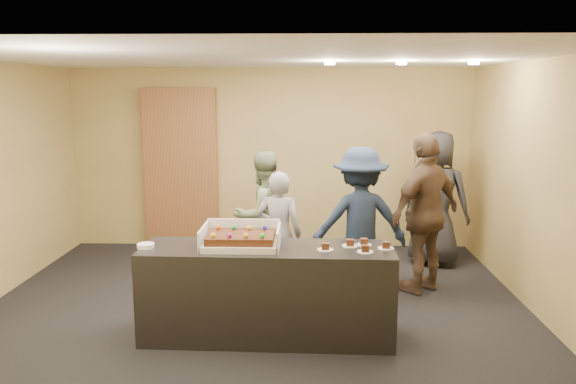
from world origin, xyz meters
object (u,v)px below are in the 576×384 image
at_px(person_sage_man, 263,216).
at_px(person_dark_suit, 436,198).
at_px(plate_stack, 146,246).
at_px(person_server_grey, 279,234).
at_px(cake_box, 241,241).
at_px(storage_cabinet, 181,169).
at_px(sheet_cake, 241,237).
at_px(person_navy_man, 360,222).
at_px(serving_counter, 267,292).
at_px(person_brown_extra, 425,213).

bearing_deg(person_sage_man, person_dark_suit, 164.64).
distance_m(plate_stack, person_server_grey, 1.72).
height_order(cake_box, person_sage_man, person_sage_man).
xyz_separation_m(storage_cabinet, plate_stack, (0.38, -3.27, -0.29)).
relative_size(sheet_cake, person_navy_man, 0.36).
bearing_deg(storage_cabinet, sheet_cake, -68.36).
xyz_separation_m(cake_box, person_sage_man, (0.07, 1.72, -0.13)).
bearing_deg(person_navy_man, person_server_grey, -0.96).
relative_size(person_sage_man, person_navy_man, 0.94).
relative_size(sheet_cake, person_sage_man, 0.39).
relative_size(serving_counter, person_navy_man, 1.38).
xyz_separation_m(serving_counter, person_dark_suit, (2.14, 2.42, 0.47)).
xyz_separation_m(person_server_grey, person_navy_man, (0.94, 0.08, 0.13)).
distance_m(serving_counter, person_dark_suit, 3.26).
bearing_deg(cake_box, person_server_grey, 74.76).
height_order(sheet_cake, person_brown_extra, person_brown_extra).
distance_m(person_navy_man, person_brown_extra, 0.79).
xyz_separation_m(plate_stack, person_server_grey, (1.21, 1.21, -0.19)).
relative_size(storage_cabinet, person_server_grey, 1.64).
xyz_separation_m(sheet_cake, plate_stack, (-0.90, -0.05, -0.08)).
height_order(sheet_cake, person_dark_suit, person_dark_suit).
relative_size(cake_box, person_dark_suit, 0.40).
bearing_deg(storage_cabinet, person_dark_suit, -12.31).
distance_m(storage_cabinet, person_dark_suit, 3.76).
relative_size(storage_cabinet, person_dark_suit, 1.31).
bearing_deg(plate_stack, person_brown_extra, 25.46).
relative_size(storage_cabinet, person_brown_extra, 1.27).
xyz_separation_m(person_sage_man, person_navy_man, (1.17, -0.51, 0.05)).
distance_m(person_server_grey, person_brown_extra, 1.74).
bearing_deg(cake_box, person_brown_extra, 32.98).
bearing_deg(person_brown_extra, person_dark_suit, -148.45).
bearing_deg(serving_counter, person_navy_man, 52.48).
bearing_deg(person_sage_man, serving_counter, 64.25).
distance_m(serving_counter, storage_cabinet, 3.64).
bearing_deg(serving_counter, person_brown_extra, 38.43).
relative_size(cake_box, plate_stack, 4.59).
bearing_deg(storage_cabinet, person_server_grey, -52.49).
bearing_deg(serving_counter, person_server_grey, 88.49).
distance_m(serving_counter, person_server_grey, 1.19).
bearing_deg(serving_counter, sheet_cake, -178.64).
relative_size(person_sage_man, person_dark_suit, 0.88).
bearing_deg(storage_cabinet, serving_counter, -64.62).
relative_size(serving_counter, cake_box, 3.26).
height_order(cake_box, plate_stack, cake_box).
bearing_deg(person_sage_man, sheet_cake, 56.08).
bearing_deg(person_dark_suit, person_brown_extra, 97.90).
height_order(serving_counter, person_sage_man, person_sage_man).
distance_m(sheet_cake, plate_stack, 0.90).
bearing_deg(person_sage_man, cake_box, 56.06).
bearing_deg(storage_cabinet, person_navy_man, -38.17).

